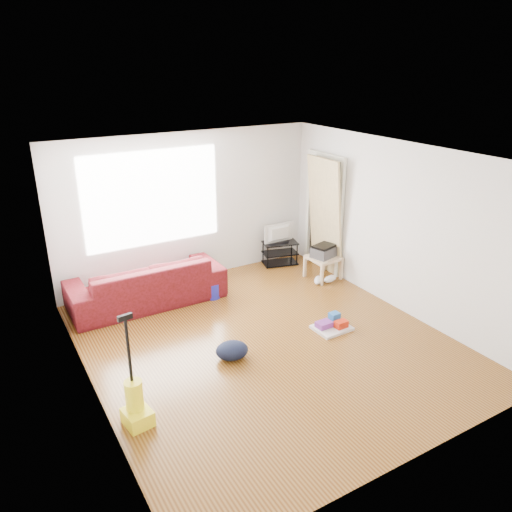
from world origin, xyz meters
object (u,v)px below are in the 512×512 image
bucket (212,297)px  vacuum (136,404)px  sofa (148,302)px  backpack (232,358)px  cleaning_tray (332,325)px  side_table (323,260)px  tv_stand (280,253)px

bucket → vacuum: 3.01m
sofa → backpack: (0.40, -2.05, 0.00)m
cleaning_tray → side_table: bearing=56.9°
sofa → cleaning_tray: (1.97, -2.10, 0.05)m
sofa → side_table: 3.02m
vacuum → backpack: bearing=13.4°
cleaning_tray → backpack: 1.57m
sofa → bucket: (0.94, -0.35, 0.00)m
sofa → vacuum: 2.82m
cleaning_tray → vacuum: size_ratio=0.41×
bucket → backpack: (-0.54, -1.70, 0.00)m
side_table → cleaning_tray: side_table is taller
backpack → vacuum: 1.55m
sofa → tv_stand: size_ratio=3.41×
tv_stand → backpack: bearing=-119.2°
sofa → vacuum: bearing=68.7°
bucket → vacuum: size_ratio=0.20×
side_table → vacuum: 4.42m
backpack → side_table: bearing=43.1°
cleaning_tray → bucket: bearing=120.4°
tv_stand → bucket: 1.81m
tv_stand → bucket: bearing=-145.1°
bucket → backpack: size_ratio=0.60×
sofa → cleaning_tray: 2.88m
tv_stand → vacuum: vacuum is taller
tv_stand → cleaning_tray: tv_stand is taller
tv_stand → side_table: 0.96m
bucket → cleaning_tray: (1.03, -1.75, 0.05)m
backpack → vacuum: size_ratio=0.33×
cleaning_tray → vacuum: bearing=-170.2°
sofa → backpack: bearing=101.0°
side_table → bucket: size_ratio=2.08×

